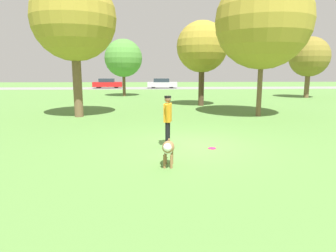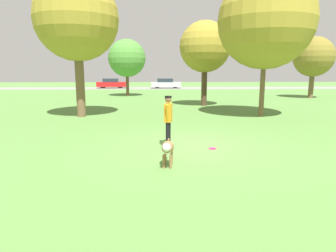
{
  "view_description": "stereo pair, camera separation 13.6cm",
  "coord_description": "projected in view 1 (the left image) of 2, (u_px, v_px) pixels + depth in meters",
  "views": [
    {
      "loc": [
        -1.25,
        -9.86,
        2.5
      ],
      "look_at": [
        -0.78,
        -1.15,
        0.9
      ],
      "focal_mm": 32.0,
      "sensor_mm": 36.0,
      "label": 1
    },
    {
      "loc": [
        -1.11,
        -9.87,
        2.5
      ],
      "look_at": [
        -0.78,
        -1.15,
        0.9
      ],
      "focal_mm": 32.0,
      "sensor_mm": 36.0,
      "label": 2
    }
  ],
  "objects": [
    {
      "name": "tree_far_left",
      "position": [
        123.0,
        58.0,
        29.7
      ],
      "size": [
        3.72,
        3.72,
        5.64
      ],
      "color": "brown",
      "rests_on": "ground_plane"
    },
    {
      "name": "tree_near_left",
      "position": [
        74.0,
        19.0,
        15.75
      ],
      "size": [
        4.46,
        4.46,
        7.47
      ],
      "color": "brown",
      "rests_on": "ground_plane"
    },
    {
      "name": "person",
      "position": [
        168.0,
        117.0,
        9.86
      ],
      "size": [
        0.29,
        0.67,
        1.71
      ],
      "rotation": [
        0.0,
        0.0,
        1.37
      ],
      "color": "black",
      "rests_on": "ground_plane"
    },
    {
      "name": "parked_car_silver",
      "position": [
        162.0,
        83.0,
        44.18
      ],
      "size": [
        4.4,
        1.83,
        1.44
      ],
      "rotation": [
        0.0,
        0.0,
        -0.03
      ],
      "color": "#B7B7BC",
      "rests_on": "ground_plane"
    },
    {
      "name": "frisbee",
      "position": [
        212.0,
        148.0,
        9.81
      ],
      "size": [
        0.26,
        0.26,
        0.02
      ],
      "color": "#E52366",
      "rests_on": "ground_plane"
    },
    {
      "name": "dog",
      "position": [
        168.0,
        148.0,
        7.88
      ],
      "size": [
        0.4,
        1.05,
        0.72
      ],
      "rotation": [
        0.0,
        0.0,
        4.59
      ],
      "color": "olive",
      "rests_on": "ground_plane"
    },
    {
      "name": "tree_mid_center",
      "position": [
        202.0,
        47.0,
        21.29
      ],
      "size": [
        3.63,
        3.63,
        6.03
      ],
      "color": "#4C3826",
      "rests_on": "ground_plane"
    },
    {
      "name": "tree_far_right",
      "position": [
        309.0,
        57.0,
        27.9
      ],
      "size": [
        3.68,
        3.68,
        5.66
      ],
      "color": "brown",
      "rests_on": "ground_plane"
    },
    {
      "name": "ground_plane",
      "position": [
        189.0,
        146.0,
        10.2
      ],
      "size": [
        120.0,
        120.0,
        0.0
      ],
      "primitive_type": "plane",
      "color": "#56843D"
    },
    {
      "name": "tree_near_right",
      "position": [
        263.0,
        21.0,
        15.92
      ],
      "size": [
        5.11,
        5.11,
        7.69
      ],
      "color": "brown",
      "rests_on": "ground_plane"
    },
    {
      "name": "far_road_strip",
      "position": [
        160.0,
        88.0,
        44.61
      ],
      "size": [
        120.0,
        6.0,
        0.01
      ],
      "color": "gray",
      "rests_on": "ground_plane"
    },
    {
      "name": "parked_car_red",
      "position": [
        108.0,
        83.0,
        44.25
      ],
      "size": [
        4.35,
        2.0,
        1.43
      ],
      "rotation": [
        0.0,
        0.0,
        0.04
      ],
      "color": "red",
      "rests_on": "ground_plane"
    }
  ]
}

